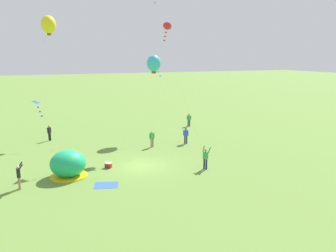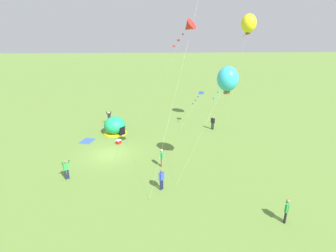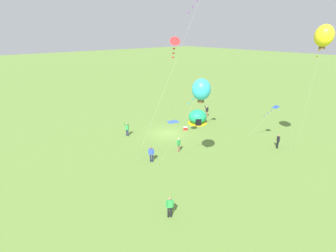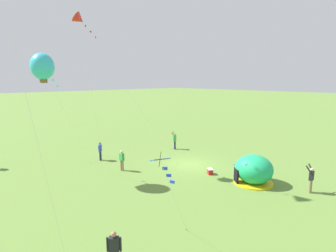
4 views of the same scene
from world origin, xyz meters
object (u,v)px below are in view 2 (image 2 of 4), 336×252
object	(u,v)px
person_center_field	(162,157)
kite_red	(188,27)
cooler_box	(119,142)
kite_yellow	(249,23)
kite_cyan	(228,79)
person_arms_raised	(66,168)
person_with_toddler	(109,117)
kite_blue	(199,95)
person_strolling	(287,210)
person_near_tent	(213,122)
popup_tent	(115,126)
person_far_back	(161,179)

from	to	relation	value
person_center_field	kite_red	distance (m)	11.40
cooler_box	kite_yellow	xyz separation A→B (m)	(-3.06, 14.49, 12.36)
kite_cyan	person_arms_raised	bearing A→B (deg)	-91.43
person_with_toddler	kite_blue	size ratio (longest dim) A/B	0.39
person_with_toddler	kite_blue	world-z (taller)	kite_blue
person_center_field	person_strolling	bearing A→B (deg)	43.83
person_near_tent	kite_blue	distance (m)	3.78
person_arms_raised	person_near_tent	xyz separation A→B (m)	(-11.29, 14.77, -0.03)
cooler_box	person_with_toddler	xyz separation A→B (m)	(-6.72, -2.02, 0.78)
popup_tent	person_with_toddler	distance (m)	3.66
person_strolling	kite_blue	xyz separation A→B (m)	(-18.54, -2.56, 3.24)
kite_yellow	kite_cyan	bearing A→B (deg)	-24.85
popup_tent	cooler_box	size ratio (longest dim) A/B	4.36
popup_tent	kite_blue	distance (m)	11.12
person_arms_raised	kite_blue	bearing A→B (deg)	133.18
kite_blue	kite_cyan	size ratio (longest dim) A/B	0.52
person_near_tent	kite_red	world-z (taller)	kite_red
cooler_box	person_with_toddler	distance (m)	7.06
person_center_field	kite_cyan	xyz separation A→B (m)	(2.09, 4.94, 7.36)
person_with_toddler	kite_yellow	world-z (taller)	kite_yellow
popup_tent	cooler_box	world-z (taller)	popup_tent
cooler_box	person_center_field	bearing A→B (deg)	39.62
person_with_toddler	person_near_tent	bearing A→B (deg)	78.41
kite_blue	person_center_field	bearing A→B (deg)	-25.92
kite_blue	person_near_tent	bearing A→B (deg)	58.53
cooler_box	kite_yellow	bearing A→B (deg)	101.93
popup_tent	kite_blue	world-z (taller)	kite_blue
cooler_box	popup_tent	bearing A→B (deg)	-166.36
person_strolling	kite_red	size ratio (longest dim) A/B	0.14
person_strolling	person_near_tent	world-z (taller)	same
kite_yellow	kite_blue	bearing A→B (deg)	-111.98
kite_blue	person_strolling	bearing A→B (deg)	7.86
person_with_toddler	person_center_field	distance (m)	13.94
popup_tent	kite_blue	xyz separation A→B (m)	(-1.71, 10.51, 3.20)
kite_red	cooler_box	bearing A→B (deg)	-141.03
person_center_field	kite_yellow	world-z (taller)	kite_yellow
cooler_box	person_far_back	xyz separation A→B (m)	(9.31, 4.44, 0.74)
cooler_box	person_far_back	world-z (taller)	person_far_back
cooler_box	kite_blue	distance (m)	11.62
cooler_box	kite_red	xyz separation A→B (m)	(7.94, 6.43, 11.74)
person_arms_raised	kite_red	distance (m)	14.73
person_near_tent	kite_cyan	world-z (taller)	kite_cyan
person_strolling	kite_yellow	distance (m)	20.39
person_strolling	person_center_field	bearing A→B (deg)	-136.17
cooler_box	person_strolling	xyz separation A→B (m)	(13.55, 12.27, 0.74)
person_center_field	person_arms_raised	xyz separation A→B (m)	(1.77, -7.99, 0.03)
kite_yellow	kite_cyan	distance (m)	12.54
kite_cyan	kite_red	bearing A→B (deg)	-84.43
cooler_box	person_arms_raised	size ratio (longest dim) A/B	0.34
person_strolling	person_far_back	bearing A→B (deg)	-118.46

